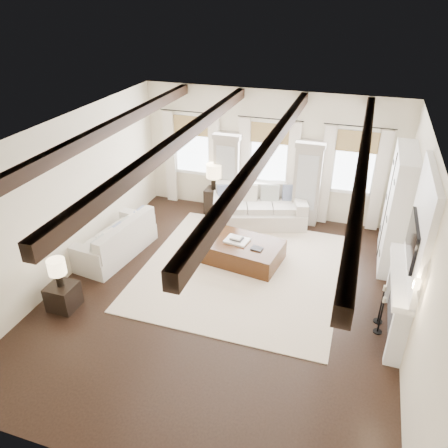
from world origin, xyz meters
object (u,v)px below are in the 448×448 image
(ottoman, at_px, (241,251))
(side_table_back, at_px, (214,200))
(sofa_back, at_px, (259,209))
(side_table_front, at_px, (63,296))
(sofa_left, at_px, (117,241))

(ottoman, height_order, side_table_back, side_table_back)
(sofa_back, bearing_deg, side_table_front, -121.22)
(side_table_front, bearing_deg, sofa_back, 58.78)
(sofa_left, height_order, side_table_back, sofa_left)
(sofa_left, xyz_separation_m, side_table_front, (-0.03, -1.91, -0.10))
(sofa_left, height_order, side_table_front, sofa_left)
(sofa_back, distance_m, side_table_back, 1.28)
(side_table_back, bearing_deg, side_table_front, -106.79)
(side_table_front, bearing_deg, ottoman, 43.53)
(sofa_back, relative_size, sofa_left, 1.18)
(ottoman, height_order, side_table_front, side_table_front)
(side_table_front, distance_m, side_table_back, 4.79)
(sofa_left, relative_size, ottoman, 1.22)
(sofa_left, bearing_deg, side_table_front, -90.94)
(sofa_back, distance_m, sofa_left, 3.59)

